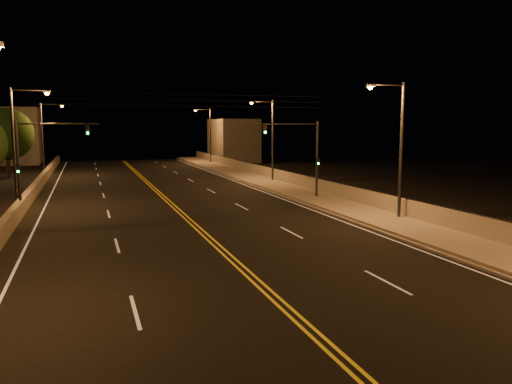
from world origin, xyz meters
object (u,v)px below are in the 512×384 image
object	(u,v)px
streetlight_1	(397,142)
streetlight_2	(270,135)
traffic_signal_left	(35,155)
streetlight_3	(208,132)
tree_2	(6,134)
traffic_signal_right	(305,151)
streetlight_5	(19,140)
streetlight_6	(45,134)

from	to	relation	value
streetlight_1	streetlight_2	size ratio (longest dim) A/B	1.00
streetlight_1	traffic_signal_left	size ratio (longest dim) A/B	1.36
streetlight_3	tree_2	world-z (taller)	streetlight_3
streetlight_3	tree_2	xyz separation A→B (m)	(-25.18, -12.58, 0.02)
streetlight_2	tree_2	size ratio (longest dim) A/B	1.07
streetlight_1	traffic_signal_left	xyz separation A→B (m)	(-20.28, 9.58, -0.96)
streetlight_2	traffic_signal_right	size ratio (longest dim) A/B	1.36
traffic_signal_right	tree_2	world-z (taller)	tree_2
streetlight_5	traffic_signal_right	world-z (taller)	streetlight_5
traffic_signal_right	traffic_signal_left	distance (m)	18.78
streetlight_2	streetlight_6	xyz separation A→B (m)	(-21.39, 13.77, 0.00)
streetlight_5	streetlight_6	bearing A→B (deg)	90.00
streetlight_1	streetlight_5	bearing A→B (deg)	151.85
streetlight_1	streetlight_2	xyz separation A→B (m)	(0.00, 21.26, 0.00)
streetlight_6	tree_2	bearing A→B (deg)	-173.08
streetlight_5	traffic_signal_right	distance (m)	19.99
streetlight_3	traffic_signal_right	bearing A→B (deg)	-92.29
streetlight_1	traffic_signal_left	bearing A→B (deg)	154.72
traffic_signal_left	tree_2	xyz separation A→B (m)	(-4.90, 25.00, 0.98)
streetlight_2	tree_2	bearing A→B (deg)	152.13
streetlight_1	traffic_signal_right	xyz separation A→B (m)	(-1.51, 9.58, -0.96)
streetlight_5	streetlight_2	bearing A→B (deg)	24.66
streetlight_2	traffic_signal_left	size ratio (longest dim) A/B	1.36
streetlight_6	tree_2	distance (m)	3.82
traffic_signal_right	traffic_signal_left	bearing A→B (deg)	180.00
streetlight_2	streetlight_3	bearing A→B (deg)	90.00
streetlight_3	streetlight_5	world-z (taller)	same
streetlight_3	traffic_signal_right	distance (m)	37.62
streetlight_5	traffic_signal_left	size ratio (longest dim) A/B	1.36
streetlight_6	tree_2	world-z (taller)	streetlight_6
traffic_signal_left	streetlight_2	bearing A→B (deg)	29.94
streetlight_5	tree_2	bearing A→B (deg)	99.32
streetlight_2	streetlight_5	bearing A→B (deg)	-155.34
streetlight_2	streetlight_1	bearing A→B (deg)	-90.00
streetlight_2	tree_2	xyz separation A→B (m)	(-25.18, 13.31, 0.02)
streetlight_5	streetlight_6	size ratio (longest dim) A/B	1.00
streetlight_3	tree_2	size ratio (longest dim) A/B	1.07
streetlight_2	traffic_signal_right	xyz separation A→B (m)	(-1.51, -11.68, -0.96)
streetlight_3	traffic_signal_left	world-z (taller)	streetlight_3
streetlight_2	traffic_signal_right	bearing A→B (deg)	-97.34
streetlight_3	streetlight_6	xyz separation A→B (m)	(-21.39, -12.12, 0.00)
streetlight_5	traffic_signal_right	xyz separation A→B (m)	(19.88, -1.87, -0.96)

